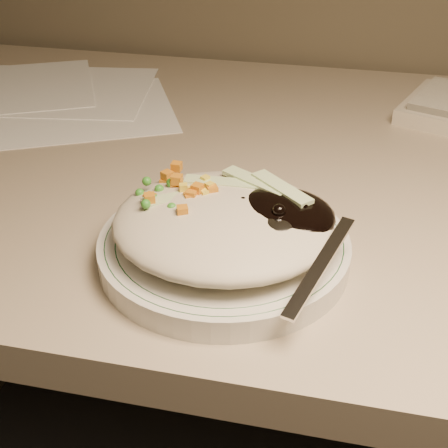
# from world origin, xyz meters

# --- Properties ---
(desk) EXTENTS (1.40, 0.70, 0.74)m
(desk) POSITION_xyz_m (0.00, 1.38, 0.54)
(desk) COLOR gray
(desk) RESTS_ON ground
(plate) EXTENTS (0.22, 0.22, 0.02)m
(plate) POSITION_xyz_m (-0.05, 1.17, 0.75)
(plate) COLOR silver
(plate) RESTS_ON desk
(plate_rim) EXTENTS (0.21, 0.21, 0.00)m
(plate_rim) POSITION_xyz_m (-0.05, 1.17, 0.76)
(plate_rim) COLOR #144723
(plate_rim) RESTS_ON plate
(meal) EXTENTS (0.21, 0.19, 0.05)m
(meal) POSITION_xyz_m (-0.05, 1.17, 0.78)
(meal) COLOR #B7AD94
(meal) RESTS_ON plate
(papers) EXTENTS (0.50, 0.37, 0.00)m
(papers) POSITION_xyz_m (-0.41, 1.50, 0.74)
(papers) COLOR white
(papers) RESTS_ON desk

